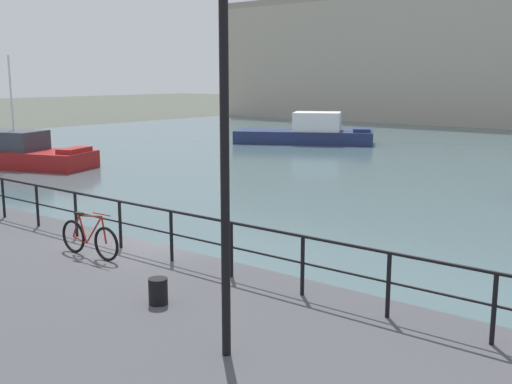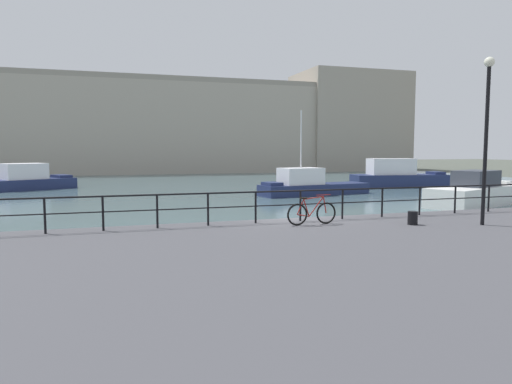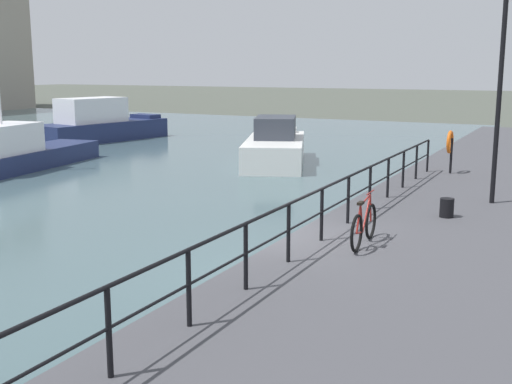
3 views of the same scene
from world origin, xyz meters
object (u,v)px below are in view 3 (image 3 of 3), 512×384
moored_green_narrowboat (100,124)px  moored_blue_motorboat (16,153)px  life_ring_stand (450,143)px  quay_lamp_post (501,68)px  moored_white_yacht (275,146)px  mooring_bollard (447,208)px  parked_bicycle (364,226)px

moored_green_narrowboat → moored_blue_motorboat: bearing=-147.9°
life_ring_stand → quay_lamp_post: (-4.33, -1.87, 2.40)m
moored_white_yacht → moored_blue_motorboat: bearing=104.9°
moored_green_narrowboat → quay_lamp_post: bearing=-108.7°
moored_blue_motorboat → quay_lamp_post: 19.95m
moored_blue_motorboat → quay_lamp_post: size_ratio=1.64×
moored_blue_motorboat → quay_lamp_post: bearing=73.7°
moored_blue_motorboat → life_ring_stand: bearing=86.9°
mooring_bollard → moored_white_yacht: bearing=40.4°
moored_white_yacht → life_ring_stand: life_ring_stand is taller
parked_bicycle → life_ring_stand: 9.66m
moored_green_narrowboat → parked_bicycle: moored_green_narrowboat is taller
parked_bicycle → quay_lamp_post: quay_lamp_post is taller
moored_green_narrowboat → life_ring_stand: (-8.63, -21.85, 0.90)m
mooring_bollard → moored_blue_motorboat: bearing=75.9°
life_ring_stand → quay_lamp_post: size_ratio=0.26×
mooring_bollard → life_ring_stand: bearing=10.0°
moored_blue_motorboat → moored_white_yacht: size_ratio=1.17×
mooring_bollard → life_ring_stand: life_ring_stand is taller
moored_green_narrowboat → moored_white_yacht: (-3.67, -13.26, -0.19)m
parked_bicycle → mooring_bollard: size_ratio=4.02×
parked_bicycle → mooring_bollard: 3.32m
quay_lamp_post → moored_white_yacht: bearing=48.4°
moored_white_yacht → moored_green_narrowboat: bearing=52.6°
quay_lamp_post → mooring_bollard: bearing=161.2°
moored_blue_motorboat → life_ring_stand: moored_blue_motorboat is taller
mooring_bollard → quay_lamp_post: 3.88m
moored_blue_motorboat → parked_bicycle: 19.43m
parked_bicycle → mooring_bollard: bearing=-19.9°
life_ring_stand → mooring_bollard: bearing=-170.0°
moored_green_narrowboat → parked_bicycle: size_ratio=4.88×
moored_blue_motorboat → life_ring_stand: size_ratio=6.31×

